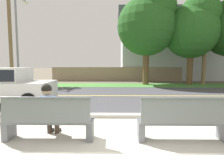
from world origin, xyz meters
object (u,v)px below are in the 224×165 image
streetlamp (18,33)px  bench_right (184,121)px  shade_tree_far_left (149,22)px  shade_tree_left (193,27)px  seated_person_blue (49,109)px  bench_left (48,120)px

streetlamp → bench_right: bearing=-50.5°
streetlamp → shade_tree_far_left: 10.35m
shade_tree_left → shade_tree_far_left: bearing=179.3°
seated_person_blue → bench_left: bearing=-76.9°
shade_tree_far_left → bench_left: bearing=-109.5°
shade_tree_far_left → shade_tree_left: (3.57, -0.05, -0.42)m
shade_tree_left → streetlamp: bearing=-177.2°
bench_right → shade_tree_left: (4.78, 11.67, 4.20)m
streetlamp → shade_tree_far_left: (10.27, 0.73, 1.00)m
bench_left → seated_person_blue: (-0.04, 0.17, 0.21)m
bench_left → seated_person_blue: 0.28m
bench_right → streetlamp: size_ratio=0.27×
bench_left → shade_tree_left: bearing=56.5°
bench_right → shade_tree_far_left: shade_tree_far_left is taller
bench_left → shade_tree_left: 14.61m
seated_person_blue → streetlamp: size_ratio=0.17×
bench_right → shade_tree_far_left: size_ratio=0.25×
bench_left → seated_person_blue: bearing=103.1°
streetlamp → shade_tree_left: size_ratio=1.00×
bench_left → streetlamp: streetlamp is taller
bench_left → shade_tree_far_left: (4.15, 11.72, 4.63)m
streetlamp → shade_tree_far_left: size_ratio=0.92×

